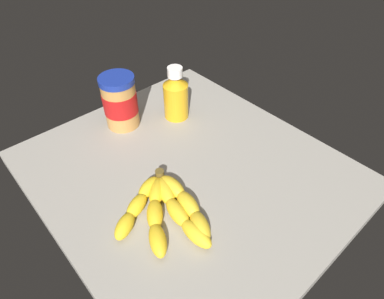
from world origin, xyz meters
TOP-DOWN VIEW (x-y plane):
  - ground_plane at (0.00, 0.00)cm, footprint 71.09×63.77cm
  - banana_bunch at (7.26, -11.93)cm, footprint 21.57×18.59cm
  - peanut_butter_jar at (-24.60, -1.96)cm, footprint 9.08×9.08cm
  - honey_bottle at (-17.74, 11.24)cm, footprint 6.77×6.77cm

SIDE VIEW (x-z plane):
  - ground_plane at x=0.00cm, z-range -3.38..0.00cm
  - banana_bunch at x=7.26cm, z-range -0.11..3.42cm
  - honey_bottle at x=-17.74cm, z-range -0.78..14.28cm
  - peanut_butter_jar at x=-24.60cm, z-range -0.01..14.39cm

